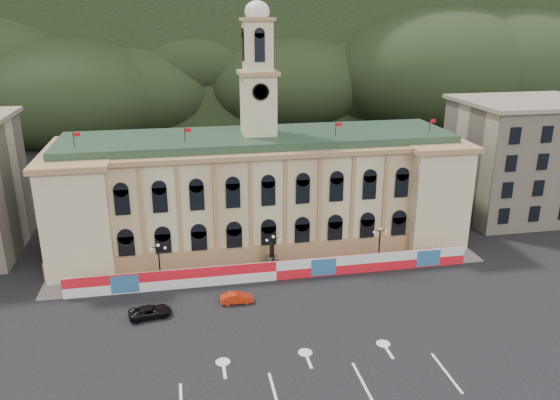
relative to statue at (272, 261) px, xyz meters
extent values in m
plane|color=black|center=(0.00, -18.00, -1.19)|extent=(260.00, 260.00, 0.00)
cube|color=black|center=(0.00, 112.00, 20.81)|extent=(230.00, 70.00, 44.00)
cube|color=#595651|center=(35.00, 92.00, 28.81)|extent=(22.00, 8.00, 14.00)
cube|color=#595651|center=(-48.00, 90.00, 24.81)|extent=(16.00, 7.00, 10.00)
cube|color=beige|center=(0.00, 10.00, 5.81)|extent=(55.00, 15.00, 14.00)
cube|color=#AC8154|center=(0.00, 2.20, 0.01)|extent=(56.00, 0.80, 2.40)
cube|color=#AC8154|center=(0.00, 10.00, 13.11)|extent=(56.20, 16.20, 0.60)
cube|color=#2B4832|center=(0.00, 10.00, 13.81)|extent=(53.00, 13.00, 1.20)
cube|color=beige|center=(-23.50, 9.00, 5.81)|extent=(8.00, 17.00, 14.00)
cube|color=beige|center=(23.50, 9.00, 5.81)|extent=(8.00, 17.00, 14.00)
cube|color=beige|center=(0.00, 10.00, 18.41)|extent=(4.40, 4.40, 8.00)
cube|color=#AC8154|center=(0.00, 10.00, 22.61)|extent=(5.20, 5.20, 0.50)
cube|color=beige|center=(0.00, 10.00, 25.91)|extent=(3.60, 3.60, 6.50)
cube|color=#AC8154|center=(0.00, 10.00, 29.31)|extent=(4.20, 4.20, 0.40)
cylinder|color=black|center=(0.00, 7.70, 20.41)|extent=(2.20, 0.20, 2.20)
ellipsoid|color=white|center=(0.00, 10.00, 30.21)|extent=(3.20, 3.20, 2.72)
cube|color=#C2AF96|center=(43.00, 13.00, 7.81)|extent=(20.00, 16.00, 18.00)
cube|color=gray|center=(43.00, 13.00, 17.11)|extent=(21.00, 17.00, 0.60)
cube|color=red|center=(0.00, -3.00, 0.06)|extent=(50.00, 0.25, 2.50)
cube|color=#2D6797|center=(-18.00, -3.14, 0.06)|extent=(3.20, 0.05, 2.20)
cube|color=#2D6797|center=(6.00, -3.14, 0.06)|extent=(3.20, 0.05, 2.20)
cube|color=#2D6797|center=(20.00, -3.14, 0.06)|extent=(3.20, 0.05, 2.20)
cube|color=slate|center=(0.00, -0.25, -1.11)|extent=(56.00, 5.50, 0.16)
cube|color=#595651|center=(0.00, 0.00, -0.29)|extent=(1.40, 1.40, 1.80)
cylinder|color=black|center=(0.00, 0.00, 1.41)|extent=(0.60, 0.60, 1.60)
sphere|color=black|center=(0.00, 0.00, 2.31)|extent=(0.44, 0.44, 0.44)
cylinder|color=black|center=(-14.00, -1.00, -1.04)|extent=(0.44, 0.44, 0.30)
cylinder|color=black|center=(-14.00, -1.00, 1.21)|extent=(0.18, 0.18, 4.80)
cube|color=black|center=(-14.00, -1.00, 3.51)|extent=(1.60, 0.08, 0.08)
sphere|color=silver|center=(-14.80, -1.00, 3.36)|extent=(0.36, 0.36, 0.36)
sphere|color=silver|center=(-13.20, -1.00, 3.36)|extent=(0.36, 0.36, 0.36)
sphere|color=silver|center=(-14.00, -1.00, 3.76)|extent=(0.40, 0.40, 0.40)
cylinder|color=black|center=(0.00, -1.00, -1.04)|extent=(0.44, 0.44, 0.30)
cylinder|color=black|center=(0.00, -1.00, 1.21)|extent=(0.18, 0.18, 4.80)
cube|color=black|center=(0.00, -1.00, 3.51)|extent=(1.60, 0.08, 0.08)
sphere|color=silver|center=(-0.80, -1.00, 3.36)|extent=(0.36, 0.36, 0.36)
sphere|color=silver|center=(0.80, -1.00, 3.36)|extent=(0.36, 0.36, 0.36)
sphere|color=silver|center=(0.00, -1.00, 3.76)|extent=(0.40, 0.40, 0.40)
cylinder|color=black|center=(14.00, -1.00, -1.04)|extent=(0.44, 0.44, 0.30)
cylinder|color=black|center=(14.00, -1.00, 1.21)|extent=(0.18, 0.18, 4.80)
cube|color=black|center=(14.00, -1.00, 3.51)|extent=(1.60, 0.08, 0.08)
sphere|color=silver|center=(13.20, -1.00, 3.36)|extent=(0.36, 0.36, 0.36)
sphere|color=silver|center=(14.80, -1.00, 3.36)|extent=(0.36, 0.36, 0.36)
sphere|color=silver|center=(14.00, -1.00, 3.76)|extent=(0.40, 0.40, 0.40)
imported|color=red|center=(-5.40, -7.66, -0.57)|extent=(1.43, 3.77, 1.23)
imported|color=black|center=(-14.97, -8.95, -0.55)|extent=(3.59, 5.27, 1.28)
camera|label=1|loc=(-10.93, -62.50, 30.01)|focal=35.00mm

